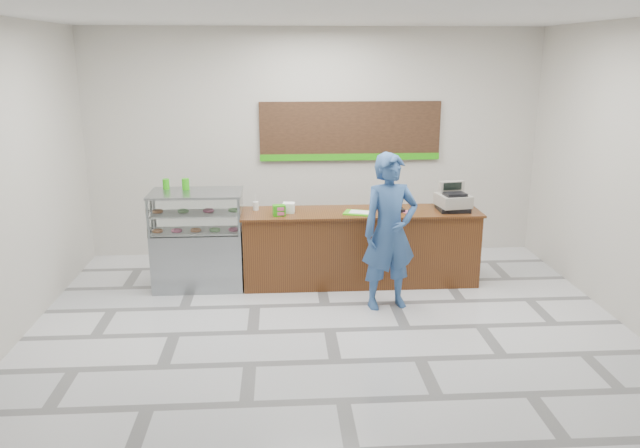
{
  "coord_description": "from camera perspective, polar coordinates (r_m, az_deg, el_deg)",
  "views": [
    {
      "loc": [
        -0.55,
        -6.64,
        3.12
      ],
      "look_at": [
        -0.05,
        0.9,
        1.04
      ],
      "focal_mm": 35.0,
      "sensor_mm": 36.0,
      "label": 1
    }
  ],
  "objects": [
    {
      "name": "floor",
      "position": [
        7.35,
        0.89,
        -9.68
      ],
      "size": [
        7.0,
        7.0,
        0.0
      ],
      "primitive_type": "plane",
      "color": "silver",
      "rests_on": "ground"
    },
    {
      "name": "back_wall",
      "position": [
        9.75,
        -0.5,
        7.34
      ],
      "size": [
        7.0,
        0.0,
        7.0
      ],
      "primitive_type": "plane",
      "rotation": [
        1.57,
        0.0,
        0.0
      ],
      "color": "beige",
      "rests_on": "floor"
    },
    {
      "name": "ceiling",
      "position": [
        6.67,
        1.02,
        18.69
      ],
      "size": [
        7.0,
        7.0,
        0.0
      ],
      "primitive_type": "plane",
      "rotation": [
        3.14,
        0.0,
        0.0
      ],
      "color": "silver",
      "rests_on": "back_wall"
    },
    {
      "name": "sales_counter",
      "position": [
        8.66,
        3.71,
        -2.11
      ],
      "size": [
        3.26,
        0.76,
        1.03
      ],
      "color": "#5D3113",
      "rests_on": "floor"
    },
    {
      "name": "display_case",
      "position": [
        8.62,
        -11.08,
        -1.36
      ],
      "size": [
        1.22,
        0.72,
        1.33
      ],
      "color": "gray",
      "rests_on": "floor"
    },
    {
      "name": "menu_board",
      "position": [
        9.73,
        2.78,
        8.39
      ],
      "size": [
        2.8,
        0.06,
        0.9
      ],
      "color": "black",
      "rests_on": "back_wall"
    },
    {
      "name": "cash_register",
      "position": [
        8.71,
        12.05,
        2.17
      ],
      "size": [
        0.47,
        0.48,
        0.38
      ],
      "rotation": [
        0.0,
        0.0,
        0.15
      ],
      "color": "black",
      "rests_on": "sales_counter"
    },
    {
      "name": "card_terminal",
      "position": [
        8.56,
        7.35,
        1.3
      ],
      "size": [
        0.11,
        0.18,
        0.04
      ],
      "primitive_type": "cube",
      "rotation": [
        0.0,
        0.0,
        0.17
      ],
      "color": "black",
      "rests_on": "sales_counter"
    },
    {
      "name": "serving_tray",
      "position": [
        8.39,
        3.54,
        1.03
      ],
      "size": [
        0.44,
        0.38,
        0.02
      ],
      "rotation": [
        0.0,
        0.0,
        -0.33
      ],
      "color": "#4DD818",
      "rests_on": "sales_counter"
    },
    {
      "name": "napkin_box",
      "position": [
        8.42,
        -2.88,
        1.49
      ],
      "size": [
        0.17,
        0.17,
        0.13
      ],
      "primitive_type": "cube",
      "rotation": [
        0.0,
        0.0,
        -0.1
      ],
      "color": "white",
      "rests_on": "sales_counter"
    },
    {
      "name": "straw_cup",
      "position": [
        8.59,
        -5.9,
        1.65
      ],
      "size": [
        0.08,
        0.08,
        0.12
      ],
      "primitive_type": "cylinder",
      "color": "silver",
      "rests_on": "sales_counter"
    },
    {
      "name": "promo_box",
      "position": [
        8.26,
        -3.76,
        1.25
      ],
      "size": [
        0.18,
        0.13,
        0.14
      ],
      "primitive_type": "cube",
      "rotation": [
        0.0,
        0.0,
        0.14
      ],
      "color": "#2BA70F",
      "rests_on": "sales_counter"
    },
    {
      "name": "donut_decal",
      "position": [
        8.54,
        8.01,
        1.11
      ],
      "size": [
        0.17,
        0.17,
        0.0
      ],
      "primitive_type": "cylinder",
      "color": "#CF4F7D",
      "rests_on": "sales_counter"
    },
    {
      "name": "green_cup_left",
      "position": [
        8.71,
        -13.9,
        3.57
      ],
      "size": [
        0.09,
        0.09,
        0.14
      ],
      "primitive_type": "cylinder",
      "color": "#2BA70F",
      "rests_on": "display_case"
    },
    {
      "name": "green_cup_right",
      "position": [
        8.61,
        -12.19,
        3.59
      ],
      "size": [
        0.1,
        0.1,
        0.15
      ],
      "primitive_type": "cylinder",
      "color": "#2BA70F",
      "rests_on": "display_case"
    },
    {
      "name": "customer",
      "position": [
        7.74,
        6.39,
        -0.72
      ],
      "size": [
        0.8,
        0.62,
        1.96
      ],
      "primitive_type": "imported",
      "rotation": [
        0.0,
        0.0,
        0.22
      ],
      "color": "#2F538B",
      "rests_on": "floor"
    }
  ]
}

